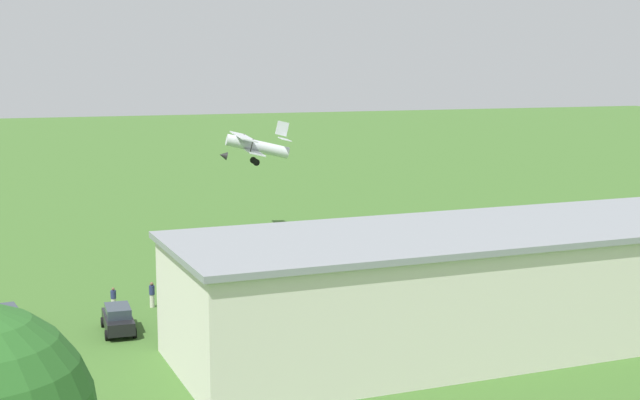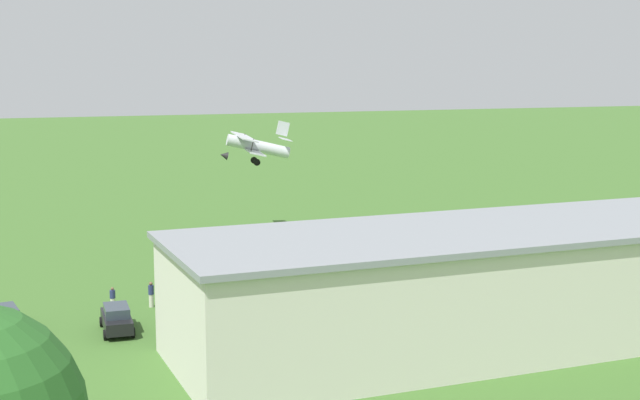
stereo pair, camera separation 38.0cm
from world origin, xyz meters
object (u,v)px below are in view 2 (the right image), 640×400
Objects in this scene: person_walking_on_apron at (172,296)px; person_by_parked_cars at (113,298)px; person_beside_truck at (151,294)px; person_at_fence_line at (630,261)px; car_green at (4,319)px; car_black at (117,319)px; biplane at (255,146)px; person_crossing_taxiway at (627,258)px; hangar at (491,284)px.

person_walking_on_apron is 1.01× the size of person_by_parked_cars.
person_beside_truck is 38.10m from person_at_fence_line.
person_by_parked_cars is (-7.07, -3.00, -0.07)m from car_green.
car_black is 2.74× the size of person_at_fence_line.
biplane reaches higher than car_black.
biplane reaches higher than person_beside_truck.
person_crossing_taxiway is at bearing 138.01° from biplane.
person_beside_truck is (-2.98, -5.17, 0.02)m from car_black.
person_at_fence_line is at bearing 59.76° from person_crossing_taxiway.
person_by_parked_cars is at bearing -157.02° from car_green.
car_black is (20.95, -9.47, -2.68)m from hangar.
person_by_parked_cars is 40.68m from person_at_fence_line.
person_beside_truck is (13.52, 21.88, -7.93)m from biplane.
biplane is at bearing -121.72° from person_beside_truck.
person_crossing_taxiway is at bearing -174.03° from car_black.
person_walking_on_apron is 0.87× the size of person_beside_truck.
person_beside_truck reaches higher than person_at_fence_line.
car_green is at bearing -20.63° from car_black.
car_black is at bearing 47.07° from person_walking_on_apron.
hangar reaches higher than person_beside_truck.
hangar is at bearing 33.68° from person_crossing_taxiway.
person_at_fence_line is at bearing 177.04° from person_beside_truck.
person_at_fence_line is at bearing 176.76° from person_by_parked_cars.
person_beside_truck is at bearing -1.19° from person_crossing_taxiway.
person_crossing_taxiway is (-37.39, 0.27, -0.00)m from person_walking_on_apron.
person_by_parked_cars is (3.89, -0.87, -0.01)m from person_walking_on_apron.
person_at_fence_line is (0.68, 1.16, 0.04)m from person_crossing_taxiway.
car_black is at bearing 85.70° from person_by_parked_cars.
person_crossing_taxiway is 1.34m from person_at_fence_line.
person_beside_truck is (17.97, -14.64, -2.66)m from hangar.
person_crossing_taxiway reaches higher than person_by_parked_cars.
person_at_fence_line is (-24.53, 23.84, -8.02)m from biplane.
car_green is 9.99m from person_beside_truck.
car_green is 2.63× the size of person_beside_truck.
person_by_parked_cars is at bearing -3.24° from person_at_fence_line.
person_by_parked_cars is 41.30m from person_crossing_taxiway.
person_walking_on_apron is 0.96× the size of person_at_fence_line.
car_black is 2.86× the size of person_walking_on_apron.
person_by_parked_cars is (16.09, 21.54, -8.06)m from biplane.
car_green is 7.68m from person_by_parked_cars.
biplane reaches higher than car_green.
person_at_fence_line is at bearing 135.81° from biplane.
person_by_parked_cars is at bearing -7.40° from person_beside_truck.
person_beside_truck is 1.16× the size of person_by_parked_cars.
person_by_parked_cars is at bearing -1.58° from person_crossing_taxiway.
person_by_parked_cars is (2.56, -0.33, -0.13)m from person_beside_truck.
person_crossing_taxiway is at bearing 178.42° from person_by_parked_cars.
person_walking_on_apron is at bearing -132.93° from car_black.
biplane is 32.66m from car_black.
person_walking_on_apron is at bearing -2.23° from person_at_fence_line.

